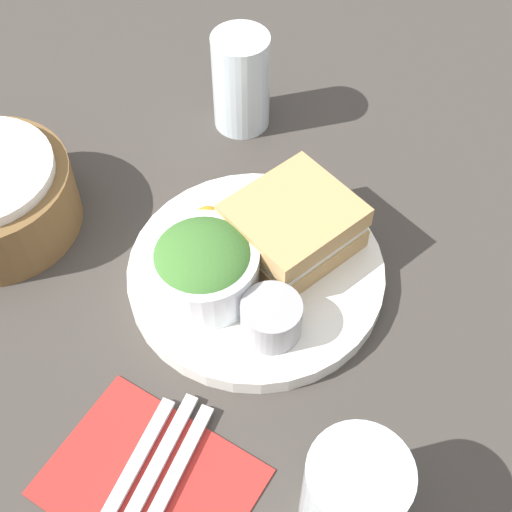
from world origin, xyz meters
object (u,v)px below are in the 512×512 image
object	(u,v)px
dressing_cup	(271,318)
drink_glass	(241,82)
salad_bowl	(203,265)
fork	(168,488)
plate	(256,273)
sandwich	(293,226)
knife	(149,480)
water_glass	(354,495)
spoon	(131,472)

from	to	relation	value
dressing_cup	drink_glass	bearing A→B (deg)	37.53
salad_bowl	dressing_cup	xyz separation A→B (m)	(-0.01, -0.08, -0.01)
salad_bowl	fork	xyz separation A→B (m)	(-0.19, -0.09, -0.05)
dressing_cup	plate	bearing A→B (deg)	42.76
salad_bowl	dressing_cup	size ratio (longest dim) A/B	1.88
sandwich	drink_glass	xyz separation A→B (m)	(0.15, 0.16, 0.01)
dressing_cup	knife	size ratio (longest dim) A/B	0.35
knife	plate	bearing A→B (deg)	180.00
salad_bowl	water_glass	distance (m)	0.26
drink_glass	knife	bearing A→B (deg)	-157.53
salad_bowl	water_glass	world-z (taller)	water_glass
drink_glass	knife	size ratio (longest dim) A/B	0.73
fork	knife	xyz separation A→B (m)	(-0.00, 0.02, 0.00)
sandwich	fork	size ratio (longest dim) A/B	0.90
drink_glass	spoon	bearing A→B (deg)	-159.70
plate	drink_glass	xyz separation A→B (m)	(0.20, 0.14, 0.05)
spoon	water_glass	world-z (taller)	water_glass
plate	dressing_cup	xyz separation A→B (m)	(-0.06, -0.05, 0.03)
spoon	water_glass	xyz separation A→B (m)	(0.07, -0.18, 0.05)
fork	spoon	world-z (taller)	same
dressing_cup	fork	distance (m)	0.18
water_glass	sandwich	bearing A→B (deg)	39.78
sandwich	spoon	distance (m)	0.29
knife	water_glass	distance (m)	0.18
sandwich	knife	distance (m)	0.28
dressing_cup	water_glass	world-z (taller)	water_glass
dressing_cup	spoon	world-z (taller)	dressing_cup
fork	knife	distance (m)	0.02
drink_glass	spoon	distance (m)	0.46
sandwich	fork	distance (m)	0.28
sandwich	dressing_cup	size ratio (longest dim) A/B	2.47
spoon	plate	bearing A→B (deg)	175.63
salad_bowl	knife	distance (m)	0.21
fork	spoon	bearing A→B (deg)	-90.00
drink_glass	spoon	size ratio (longest dim) A/B	0.85
drink_glass	water_glass	bearing A→B (deg)	-137.26
drink_glass	spoon	world-z (taller)	drink_glass
dressing_cup	fork	size ratio (longest dim) A/B	0.36
plate	spoon	xyz separation A→B (m)	(-0.24, -0.02, -0.00)
fork	knife	size ratio (longest dim) A/B	0.95
water_glass	drink_glass	bearing A→B (deg)	42.74
water_glass	knife	bearing A→B (deg)	112.25
plate	water_glass	xyz separation A→B (m)	(-0.17, -0.19, 0.04)
salad_bowl	spoon	xyz separation A→B (m)	(-0.19, -0.05, -0.05)
drink_glass	knife	world-z (taller)	drink_glass
fork	sandwich	bearing A→B (deg)	179.06
spoon	drink_glass	bearing A→B (deg)	-168.35
sandwich	dressing_cup	xyz separation A→B (m)	(-0.10, -0.04, -0.01)
water_glass	plate	bearing A→B (deg)	49.17
plate	dressing_cup	size ratio (longest dim) A/B	4.52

